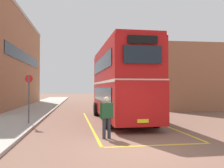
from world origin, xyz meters
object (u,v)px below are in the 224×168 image
double_decker_bus (121,82)px  single_deck_bus (125,92)px  pedestrian_boarding (107,114)px  bus_stop_sign (29,94)px

double_decker_bus → single_deck_bus: (2.93, 14.67, -0.87)m
pedestrian_boarding → bus_stop_sign: 5.69m
double_decker_bus → pedestrian_boarding: size_ratio=5.80×
double_decker_bus → pedestrian_boarding: (-1.51, -5.53, -1.50)m
double_decker_bus → bus_stop_sign: size_ratio=3.73×
pedestrian_boarding → bus_stop_sign: bus_stop_sign is taller
double_decker_bus → single_deck_bus: size_ratio=1.14×
single_deck_bus → bus_stop_sign: 18.19m
bus_stop_sign → single_deck_bus: bearing=62.6°
bus_stop_sign → pedestrian_boarding: bearing=-45.9°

